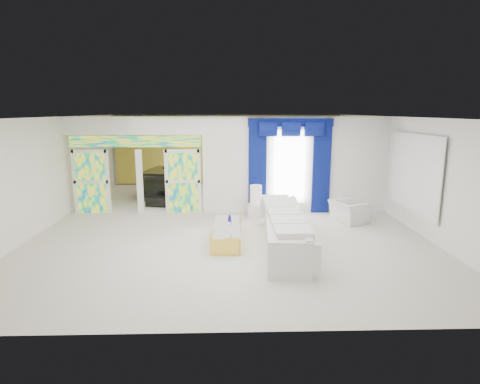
{
  "coord_description": "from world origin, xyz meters",
  "views": [
    {
      "loc": [
        0.01,
        -11.21,
        3.17
      ],
      "look_at": [
        0.3,
        -1.2,
        1.1
      ],
      "focal_mm": 29.5,
      "sensor_mm": 36.0,
      "label": 1
    }
  ],
  "objects_px": {
    "armchair": "(349,212)",
    "grand_piano": "(168,183)",
    "console_table": "(265,210)",
    "white_sofa": "(284,231)",
    "coffee_table": "(227,234)"
  },
  "relations": [
    {
      "from": "armchair",
      "to": "grand_piano",
      "type": "bearing_deg",
      "value": 33.84
    },
    {
      "from": "console_table",
      "to": "armchair",
      "type": "xyz_separation_m",
      "value": [
        2.34,
        -0.78,
        0.12
      ]
    },
    {
      "from": "white_sofa",
      "to": "grand_piano",
      "type": "height_order",
      "value": "grand_piano"
    },
    {
      "from": "coffee_table",
      "to": "console_table",
      "type": "relative_size",
      "value": 1.67
    },
    {
      "from": "white_sofa",
      "to": "armchair",
      "type": "distance_m",
      "value": 2.95
    },
    {
      "from": "coffee_table",
      "to": "grand_piano",
      "type": "bearing_deg",
      "value": 112.72
    },
    {
      "from": "console_table",
      "to": "grand_piano",
      "type": "bearing_deg",
      "value": 139.79
    },
    {
      "from": "coffee_table",
      "to": "armchair",
      "type": "xyz_separation_m",
      "value": [
        3.51,
        1.71,
        0.1
      ]
    },
    {
      "from": "console_table",
      "to": "grand_piano",
      "type": "xyz_separation_m",
      "value": [
        -3.43,
        2.9,
        0.32
      ]
    },
    {
      "from": "grand_piano",
      "to": "coffee_table",
      "type": "bearing_deg",
      "value": -54.97
    },
    {
      "from": "coffee_table",
      "to": "grand_piano",
      "type": "xyz_separation_m",
      "value": [
        -2.26,
        5.39,
        0.3
      ]
    },
    {
      "from": "coffee_table",
      "to": "armchair",
      "type": "bearing_deg",
      "value": 25.99
    },
    {
      "from": "white_sofa",
      "to": "console_table",
      "type": "xyz_separation_m",
      "value": [
        -0.18,
        2.8,
        -0.19
      ]
    },
    {
      "from": "coffee_table",
      "to": "console_table",
      "type": "distance_m",
      "value": 2.76
    },
    {
      "from": "coffee_table",
      "to": "console_table",
      "type": "height_order",
      "value": "coffee_table"
    }
  ]
}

